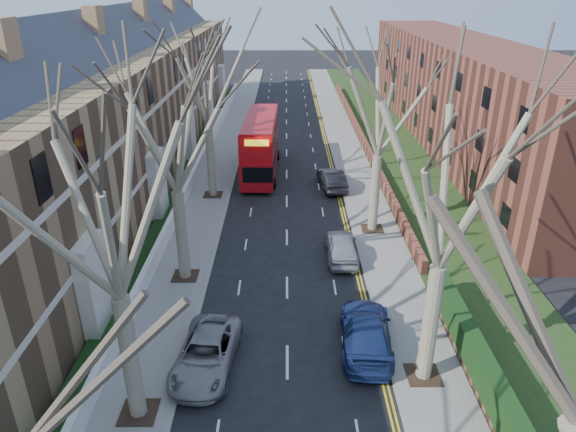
{
  "coord_description": "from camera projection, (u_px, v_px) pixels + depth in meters",
  "views": [
    {
      "loc": [
        -0.03,
        -8.74,
        15.18
      ],
      "look_at": [
        0.07,
        18.68,
        2.59
      ],
      "focal_mm": 32.0,
      "sensor_mm": 36.0,
      "label": 1
    }
  ],
  "objects": [
    {
      "name": "pavement_left",
      "position": [
        225.0,
        152.0,
        49.67
      ],
      "size": [
        3.0,
        102.0,
        0.12
      ],
      "primitive_type": "cube",
      "color": "slate",
      "rests_on": "ground"
    },
    {
      "name": "pavement_right",
      "position": [
        348.0,
        152.0,
        49.71
      ],
      "size": [
        3.0,
        102.0,
        0.12
      ],
      "primitive_type": "cube",
      "color": "slate",
      "rests_on": "ground"
    },
    {
      "name": "terrace_left",
      "position": [
        112.0,
        116.0,
        40.1
      ],
      "size": [
        9.7,
        78.0,
        13.6
      ],
      "color": "olive",
      "rests_on": "ground"
    },
    {
      "name": "flats_right",
      "position": [
        461.0,
        93.0,
        51.33
      ],
      "size": [
        13.97,
        54.0,
        10.0
      ],
      "color": "brown",
      "rests_on": "ground"
    },
    {
      "name": "front_wall_left",
      "position": [
        194.0,
        175.0,
        42.16
      ],
      "size": [
        0.3,
        78.0,
        1.0
      ],
      "color": "white",
      "rests_on": "ground"
    },
    {
      "name": "grass_verge_right",
      "position": [
        395.0,
        151.0,
        49.69
      ],
      "size": [
        6.0,
        102.0,
        0.06
      ],
      "color": "#1E3212",
      "rests_on": "ground"
    },
    {
      "name": "tree_left_mid",
      "position": [
        102.0,
        182.0,
        15.72
      ],
      "size": [
        10.5,
        10.5,
        14.71
      ],
      "color": "#756854",
      "rests_on": "ground"
    },
    {
      "name": "tree_left_far",
      "position": [
        170.0,
        115.0,
        24.94
      ],
      "size": [
        10.15,
        10.15,
        14.22
      ],
      "color": "#756854",
      "rests_on": "ground"
    },
    {
      "name": "tree_left_dist",
      "position": [
        205.0,
        70.0,
        35.71
      ],
      "size": [
        10.5,
        10.5,
        14.71
      ],
      "color": "#756854",
      "rests_on": "ground"
    },
    {
      "name": "tree_right_mid",
      "position": [
        453.0,
        161.0,
        17.58
      ],
      "size": [
        10.5,
        10.5,
        14.71
      ],
      "color": "#756854",
      "rests_on": "ground"
    },
    {
      "name": "tree_right_far",
      "position": [
        383.0,
        91.0,
        30.43
      ],
      "size": [
        10.15,
        10.15,
        14.22
      ],
      "color": "#756854",
      "rests_on": "ground"
    },
    {
      "name": "double_decker_bus",
      "position": [
        261.0,
        146.0,
        43.74
      ],
      "size": [
        3.08,
        11.38,
        4.72
      ],
      "rotation": [
        0.0,
        0.0,
        3.12
      ],
      "color": "#A80C11",
      "rests_on": "ground"
    },
    {
      "name": "car_left_far",
      "position": [
        206.0,
        354.0,
        21.87
      ],
      "size": [
        2.88,
        5.36,
        1.43
      ],
      "primitive_type": "imported",
      "rotation": [
        0.0,
        0.0,
        -0.1
      ],
      "color": "gray",
      "rests_on": "ground"
    },
    {
      "name": "car_right_near",
      "position": [
        366.0,
        332.0,
        23.1
      ],
      "size": [
        2.71,
        5.68,
        1.6
      ],
      "primitive_type": "imported",
      "rotation": [
        0.0,
        0.0,
        3.05
      ],
      "color": "navy",
      "rests_on": "ground"
    },
    {
      "name": "car_right_mid",
      "position": [
        342.0,
        247.0,
        30.57
      ],
      "size": [
        1.84,
        4.51,
        1.53
      ],
      "primitive_type": "imported",
      "rotation": [
        0.0,
        0.0,
        3.14
      ],
      "color": "#96999E",
      "rests_on": "ground"
    },
    {
      "name": "car_right_far",
      "position": [
        332.0,
        179.0,
        40.96
      ],
      "size": [
        2.25,
        4.9,
        1.56
      ],
      "primitive_type": "imported",
      "rotation": [
        0.0,
        0.0,
        3.27
      ],
      "color": "black",
      "rests_on": "ground"
    }
  ]
}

